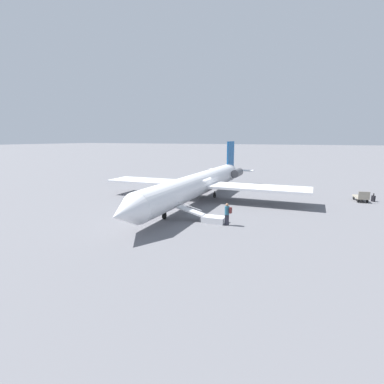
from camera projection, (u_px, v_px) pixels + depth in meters
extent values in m
plane|color=slate|center=(198.00, 201.00, 32.14)|extent=(600.00, 600.00, 0.00)
cylinder|color=white|center=(198.00, 184.00, 31.81)|extent=(24.32, 3.46, 2.37)
cone|color=white|center=(125.00, 213.00, 19.58)|extent=(2.71, 2.43, 2.32)
cone|color=white|center=(231.00, 171.00, 44.26)|extent=(3.18, 2.46, 2.32)
cube|color=#145193|center=(231.00, 155.00, 43.26)|extent=(3.32, 0.34, 3.79)
cube|color=white|center=(231.00, 170.00, 43.96)|extent=(1.72, 6.68, 0.12)
cube|color=white|center=(260.00, 188.00, 30.62)|extent=(4.24, 10.34, 0.24)
cube|color=white|center=(152.00, 181.00, 35.28)|extent=(4.24, 10.34, 0.24)
cylinder|color=#4C4C51|center=(237.00, 173.00, 40.65)|extent=(2.88, 1.19, 1.06)
cylinder|color=#4C4C51|center=(214.00, 172.00, 41.89)|extent=(2.88, 1.19, 1.06)
cylinder|color=black|center=(164.00, 216.00, 24.91)|extent=(0.59, 0.17, 0.59)
cylinder|color=#4C4C51|center=(164.00, 211.00, 24.84)|extent=(0.11, 0.11, 0.18)
cylinder|color=black|center=(215.00, 195.00, 33.90)|extent=(0.59, 0.17, 0.59)
cylinder|color=#4C4C51|center=(215.00, 192.00, 33.83)|extent=(0.11, 0.11, 0.18)
cylinder|color=black|center=(197.00, 194.00, 34.69)|extent=(0.59, 0.17, 0.59)
cylinder|color=#4C4C51|center=(197.00, 191.00, 34.62)|extent=(0.11, 0.11, 0.18)
cube|color=silver|center=(214.00, 219.00, 23.93)|extent=(1.18, 1.85, 0.50)
cube|color=silver|center=(191.00, 211.00, 24.58)|extent=(1.00, 2.27, 0.68)
cube|color=silver|center=(189.00, 206.00, 24.08)|extent=(0.16, 2.22, 0.62)
cube|color=#23232D|center=(227.00, 220.00, 23.17)|extent=(0.21, 0.29, 0.85)
cylinder|color=#265972|center=(227.00, 210.00, 23.04)|extent=(0.36, 0.36, 0.65)
sphere|color=#936B4C|center=(227.00, 205.00, 22.96)|extent=(0.24, 0.24, 0.24)
cube|color=#592323|center=(230.00, 210.00, 22.93)|extent=(0.29, 0.19, 0.44)
cube|color=#9E937F|center=(361.00, 197.00, 32.02)|extent=(2.38, 1.52, 0.16)
cube|color=#9E937F|center=(364.00, 195.00, 30.94)|extent=(0.30, 1.09, 0.70)
cylinder|color=black|center=(367.00, 201.00, 31.23)|extent=(0.38, 0.19, 0.36)
cylinder|color=black|center=(358.00, 201.00, 31.42)|extent=(0.38, 0.19, 0.36)
cylinder|color=black|center=(363.00, 198.00, 32.71)|extent=(0.38, 0.19, 0.36)
cylinder|color=black|center=(354.00, 198.00, 32.90)|extent=(0.38, 0.19, 0.36)
cube|color=black|center=(373.00, 199.00, 31.85)|extent=(0.42, 0.40, 0.64)
cube|color=black|center=(374.00, 195.00, 31.78)|extent=(0.11, 0.12, 0.24)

